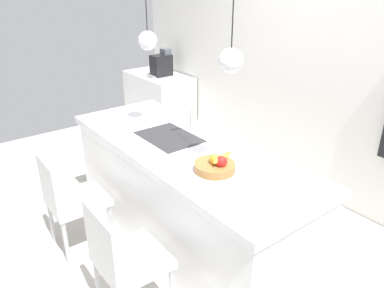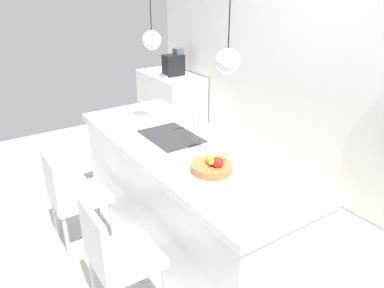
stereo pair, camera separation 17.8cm
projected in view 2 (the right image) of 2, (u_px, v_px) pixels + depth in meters
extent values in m
plane|color=#BCB7AD|center=(186.00, 236.00, 3.47)|extent=(6.60, 6.60, 0.00)
cube|color=silver|center=(323.00, 73.00, 3.77)|extent=(6.00, 0.10, 2.60)
cube|color=white|center=(186.00, 196.00, 3.29)|extent=(2.40, 0.84, 0.86)
cube|color=white|center=(185.00, 149.00, 3.10)|extent=(2.46, 0.90, 0.06)
cube|color=#2D2D30|center=(171.00, 137.00, 3.27)|extent=(0.56, 0.40, 0.02)
cylinder|color=silver|center=(194.00, 119.00, 3.34)|extent=(0.02, 0.02, 0.22)
cylinder|color=silver|center=(186.00, 110.00, 3.26)|extent=(0.02, 0.16, 0.02)
cylinder|color=#9E6B38|center=(212.00, 168.00, 2.67)|extent=(0.30, 0.30, 0.06)
sphere|color=red|center=(218.00, 162.00, 2.61)|extent=(0.08, 0.08, 0.08)
sphere|color=olive|center=(212.00, 160.00, 2.65)|extent=(0.08, 0.08, 0.08)
sphere|color=orange|center=(211.00, 160.00, 2.65)|extent=(0.08, 0.08, 0.08)
ellipsoid|color=yellow|center=(219.00, 158.00, 2.63)|extent=(0.06, 0.19, 0.08)
cube|color=white|center=(171.00, 102.00, 5.76)|extent=(1.10, 0.60, 0.86)
cube|color=black|center=(173.00, 65.00, 5.45)|extent=(0.20, 0.28, 0.30)
cube|color=gray|center=(164.00, 76.00, 5.42)|extent=(0.16, 0.08, 0.02)
cube|color=#4C515B|center=(178.00, 51.00, 5.42)|extent=(0.14, 0.11, 0.08)
cube|color=silver|center=(80.00, 196.00, 3.27)|extent=(0.43, 0.46, 0.06)
cube|color=silver|center=(51.00, 179.00, 3.07)|extent=(0.40, 0.05, 0.41)
cylinder|color=#B2B2B7|center=(112.00, 222.00, 3.33)|extent=(0.04, 0.04, 0.41)
cylinder|color=#B2B2B7|center=(98.00, 203.00, 3.60)|extent=(0.04, 0.04, 0.41)
cylinder|color=#B2B2B7|center=(67.00, 237.00, 3.13)|extent=(0.04, 0.04, 0.41)
cylinder|color=#B2B2B7|center=(55.00, 216.00, 3.41)|extent=(0.04, 0.04, 0.41)
cube|color=silver|center=(126.00, 257.00, 2.55)|extent=(0.45, 0.44, 0.06)
cube|color=silver|center=(94.00, 239.00, 2.35)|extent=(0.42, 0.04, 0.41)
cylinder|color=#B2B2B7|center=(140.00, 258.00, 2.89)|extent=(0.04, 0.04, 0.43)
cylinder|color=#B2B2B7|center=(93.00, 278.00, 2.70)|extent=(0.04, 0.04, 0.43)
sphere|color=silver|center=(152.00, 40.00, 3.16)|extent=(0.16, 0.16, 0.16)
sphere|color=silver|center=(228.00, 61.00, 2.39)|extent=(0.16, 0.16, 0.16)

